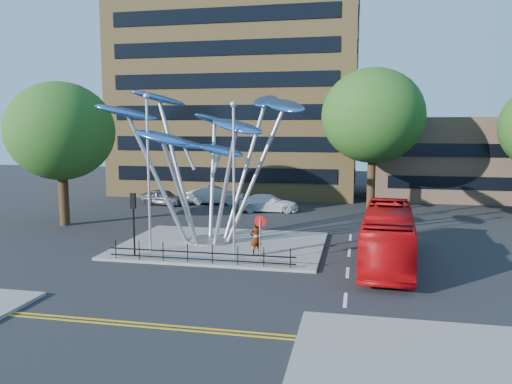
% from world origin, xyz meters
% --- Properties ---
extents(ground, '(120.00, 120.00, 0.00)m').
position_xyz_m(ground, '(0.00, 0.00, 0.00)').
color(ground, black).
rests_on(ground, ground).
extents(traffic_island, '(12.00, 9.00, 0.15)m').
position_xyz_m(traffic_island, '(-1.00, 6.00, 0.07)').
color(traffic_island, slate).
rests_on(traffic_island, ground).
extents(pavement_right, '(12.00, 6.00, 0.15)m').
position_xyz_m(pavement_right, '(11.00, -7.00, 0.07)').
color(pavement_right, slate).
rests_on(pavement_right, ground).
extents(double_yellow_near, '(40.00, 0.12, 0.01)m').
position_xyz_m(double_yellow_near, '(0.00, -6.00, 0.01)').
color(double_yellow_near, gold).
rests_on(double_yellow_near, ground).
extents(double_yellow_far, '(40.00, 0.12, 0.01)m').
position_xyz_m(double_yellow_far, '(0.00, -6.30, 0.01)').
color(double_yellow_far, gold).
rests_on(double_yellow_far, ground).
extents(brick_tower, '(25.00, 15.00, 30.00)m').
position_xyz_m(brick_tower, '(-6.00, 32.00, 15.00)').
color(brick_tower, olive).
rests_on(brick_tower, ground).
extents(low_building_near, '(15.00, 8.00, 8.00)m').
position_xyz_m(low_building_near, '(16.00, 30.00, 4.00)').
color(low_building_near, tan).
rests_on(low_building_near, ground).
extents(tree_right, '(8.80, 8.80, 12.11)m').
position_xyz_m(tree_right, '(8.00, 22.00, 8.04)').
color(tree_right, black).
rests_on(tree_right, ground).
extents(tree_left, '(7.60, 7.60, 10.32)m').
position_xyz_m(tree_left, '(-14.00, 10.00, 6.79)').
color(tree_left, black).
rests_on(tree_left, ground).
extents(leaf_sculpture, '(12.72, 9.54, 9.51)m').
position_xyz_m(leaf_sculpture, '(-2.07, 6.68, 6.87)').
color(leaf_sculpture, '#9EA0A5').
rests_on(leaf_sculpture, traffic_island).
extents(street_lamp_left, '(0.36, 0.36, 8.80)m').
position_xyz_m(street_lamp_left, '(-4.50, 3.50, 5.36)').
color(street_lamp_left, '#9EA0A5').
rests_on(street_lamp_left, traffic_island).
extents(street_lamp_right, '(0.36, 0.36, 8.30)m').
position_xyz_m(street_lamp_right, '(0.50, 3.00, 5.09)').
color(street_lamp_right, '#9EA0A5').
rests_on(street_lamp_right, traffic_island).
extents(traffic_light_island, '(0.28, 0.18, 3.42)m').
position_xyz_m(traffic_light_island, '(-5.00, 2.50, 2.61)').
color(traffic_light_island, black).
rests_on(traffic_light_island, traffic_island).
extents(no_entry_sign_island, '(0.60, 0.10, 2.45)m').
position_xyz_m(no_entry_sign_island, '(2.00, 2.52, 1.82)').
color(no_entry_sign_island, '#9EA0A5').
rests_on(no_entry_sign_island, traffic_island).
extents(pedestrian_railing_front, '(10.00, 0.06, 1.00)m').
position_xyz_m(pedestrian_railing_front, '(-1.00, 1.70, 0.55)').
color(pedestrian_railing_front, black).
rests_on(pedestrian_railing_front, traffic_island).
extents(red_bus, '(3.13, 10.66, 2.93)m').
position_xyz_m(red_bus, '(8.50, 4.21, 1.47)').
color(red_bus, '#B3080B').
rests_on(red_bus, ground).
extents(pedestrian, '(0.80, 0.70, 1.85)m').
position_xyz_m(pedestrian, '(1.52, 3.78, 1.07)').
color(pedestrian, gray).
rests_on(pedestrian, traffic_island).
extents(parked_car_left, '(4.46, 2.41, 1.44)m').
position_xyz_m(parked_car_left, '(-10.53, 20.29, 0.72)').
color(parked_car_left, '#474A4F').
rests_on(parked_car_left, ground).
extents(parked_car_mid, '(5.24, 2.57, 1.65)m').
position_xyz_m(parked_car_mid, '(-6.03, 21.71, 0.83)').
color(parked_car_mid, '#9EA0A5').
rests_on(parked_car_mid, ground).
extents(parked_car_right, '(5.25, 2.67, 1.46)m').
position_xyz_m(parked_car_right, '(-0.49, 18.71, 0.73)').
color(parked_car_right, white).
rests_on(parked_car_right, ground).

